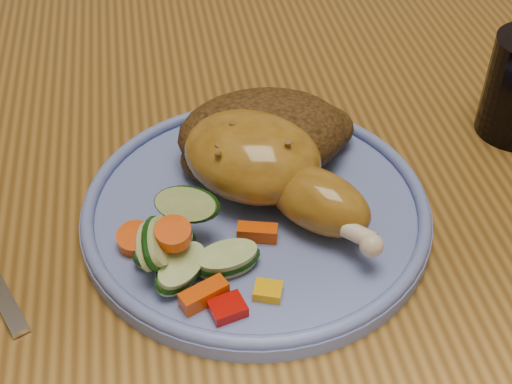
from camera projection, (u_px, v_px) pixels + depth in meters
dining_table at (321, 220)px, 0.66m from camera, size 0.90×1.40×0.75m
chair_far at (231, 43)px, 1.24m from camera, size 0.42×0.42×0.91m
plate at (256, 213)px, 0.54m from camera, size 0.26×0.26×0.01m
plate_rim at (256, 202)px, 0.53m from camera, size 0.26×0.26×0.01m
chicken_leg at (268, 166)px, 0.53m from camera, size 0.16×0.18×0.06m
rice_pilaf at (266, 135)px, 0.57m from camera, size 0.15×0.10×0.06m
vegetable_pile at (185, 247)px, 0.48m from camera, size 0.11×0.11×0.05m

